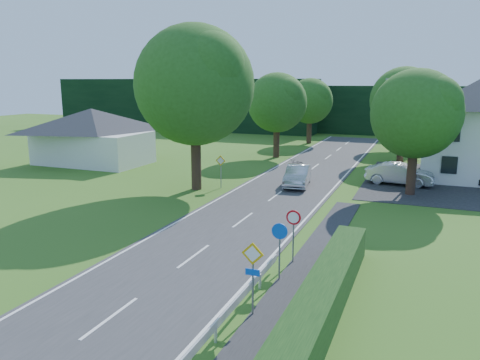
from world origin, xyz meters
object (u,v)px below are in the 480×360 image
at_px(streetlight, 409,127).
at_px(moving_car, 298,176).
at_px(parasol, 414,170).
at_px(parked_car_silver_a, 399,174).
at_px(motorcycle, 296,164).

xyz_separation_m(streetlight, moving_car, (-7.49, -2.32, -3.65)).
relative_size(streetlight, moving_car, 1.71).
distance_m(moving_car, parasol, 9.42).
relative_size(streetlight, parasol, 4.13).
bearing_deg(streetlight, parked_car_silver_a, 115.46).
distance_m(streetlight, moving_car, 8.65).
xyz_separation_m(moving_car, parked_car_silver_a, (7.02, 3.32, 0.04)).
height_order(moving_car, parked_car_silver_a, parked_car_silver_a).
height_order(streetlight, motorcycle, streetlight).
bearing_deg(parasol, streetlight, -100.93).
xyz_separation_m(streetlight, parasol, (0.51, 2.65, -3.55)).
height_order(streetlight, moving_car, streetlight).
distance_m(parked_car_silver_a, parasol, 1.92).
relative_size(motorcycle, parasol, 0.97).
bearing_deg(parked_car_silver_a, motorcycle, 76.74).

